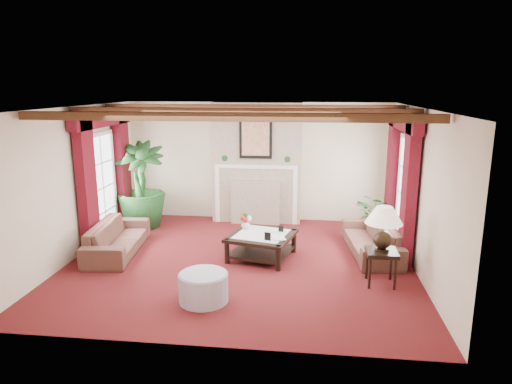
# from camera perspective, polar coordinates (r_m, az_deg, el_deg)

# --- Properties ---
(floor) EXTENTS (6.00, 6.00, 0.00)m
(floor) POSITION_cam_1_polar(r_m,az_deg,el_deg) (8.23, -1.96, -8.64)
(floor) COLOR #410F0B
(floor) RESTS_ON ground
(ceiling) EXTENTS (6.00, 6.00, 0.00)m
(ceiling) POSITION_cam_1_polar(r_m,az_deg,el_deg) (7.65, -2.12, 10.49)
(ceiling) COLOR white
(ceiling) RESTS_ON floor
(back_wall) EXTENTS (6.00, 0.02, 2.70)m
(back_wall) POSITION_cam_1_polar(r_m,az_deg,el_deg) (10.51, 0.23, 3.81)
(back_wall) COLOR beige
(back_wall) RESTS_ON ground
(left_wall) EXTENTS (0.02, 5.50, 2.70)m
(left_wall) POSITION_cam_1_polar(r_m,az_deg,el_deg) (8.79, -21.75, 1.02)
(left_wall) COLOR beige
(left_wall) RESTS_ON ground
(right_wall) EXTENTS (0.02, 5.50, 2.70)m
(right_wall) POSITION_cam_1_polar(r_m,az_deg,el_deg) (7.96, 19.84, -0.01)
(right_wall) COLOR beige
(right_wall) RESTS_ON ground
(ceiling_beams) EXTENTS (6.00, 3.00, 0.12)m
(ceiling_beams) POSITION_cam_1_polar(r_m,az_deg,el_deg) (7.65, -2.11, 10.04)
(ceiling_beams) COLOR #3E2213
(ceiling_beams) RESTS_ON ceiling
(fireplace) EXTENTS (2.00, 0.52, 2.70)m
(fireplace) POSITION_cam_1_polar(r_m,az_deg,el_deg) (10.18, 0.11, 11.15)
(fireplace) COLOR #9F8267
(fireplace) RESTS_ON ground
(french_door_left) EXTENTS (0.10, 1.10, 2.16)m
(french_door_left) POSITION_cam_1_polar(r_m,az_deg,el_deg) (9.55, -19.17, 6.87)
(french_door_left) COLOR white
(french_door_left) RESTS_ON ground
(french_door_right) EXTENTS (0.10, 1.10, 2.16)m
(french_door_right) POSITION_cam_1_polar(r_m,az_deg,el_deg) (8.79, 18.61, 6.43)
(french_door_right) COLOR white
(french_door_right) RESTS_ON ground
(curtains_left) EXTENTS (0.20, 2.40, 2.55)m
(curtains_left) POSITION_cam_1_polar(r_m,az_deg,el_deg) (9.47, -18.75, 9.41)
(curtains_left) COLOR #490911
(curtains_left) RESTS_ON ground
(curtains_right) EXTENTS (0.20, 2.40, 2.55)m
(curtains_right) POSITION_cam_1_polar(r_m,az_deg,el_deg) (8.74, 18.10, 9.20)
(curtains_right) COLOR #490911
(curtains_right) RESTS_ON ground
(sofa_left) EXTENTS (2.07, 0.99, 0.76)m
(sofa_left) POSITION_cam_1_polar(r_m,az_deg,el_deg) (8.91, -16.98, -4.90)
(sofa_left) COLOR #340E1C
(sofa_left) RESTS_ON ground
(sofa_right) EXTENTS (2.08, 1.01, 0.76)m
(sofa_right) POSITION_cam_1_polar(r_m,az_deg,el_deg) (8.75, 14.24, -5.06)
(sofa_right) COLOR #340E1C
(sofa_right) RESTS_ON ground
(potted_palm) EXTENTS (2.16, 2.50, 1.06)m
(potted_palm) POSITION_cam_1_polar(r_m,az_deg,el_deg) (10.33, -14.12, -1.42)
(potted_palm) COLOR black
(potted_palm) RESTS_ON ground
(small_plant) EXTENTS (1.70, 1.71, 0.71)m
(small_plant) POSITION_cam_1_polar(r_m,az_deg,el_deg) (9.70, 14.80, -3.45)
(small_plant) COLOR black
(small_plant) RESTS_ON ground
(coffee_table) EXTENTS (1.32, 1.32, 0.44)m
(coffee_table) POSITION_cam_1_polar(r_m,az_deg,el_deg) (8.32, 0.69, -6.75)
(coffee_table) COLOR black
(coffee_table) RESTS_ON ground
(side_table) EXTENTS (0.61, 0.61, 0.56)m
(side_table) POSITION_cam_1_polar(r_m,az_deg,el_deg) (7.50, 15.32, -9.07)
(side_table) COLOR black
(side_table) RESTS_ON ground
(ottoman) EXTENTS (0.71, 0.71, 0.42)m
(ottoman) POSITION_cam_1_polar(r_m,az_deg,el_deg) (6.77, -6.58, -11.78)
(ottoman) COLOR #948C9F
(ottoman) RESTS_ON ground
(table_lamp) EXTENTS (0.57, 0.57, 0.73)m
(table_lamp) POSITION_cam_1_polar(r_m,az_deg,el_deg) (7.28, 15.63, -4.38)
(table_lamp) COLOR black
(table_lamp) RESTS_ON side_table
(flower_vase) EXTENTS (0.30, 0.30, 0.17)m
(flower_vase) POSITION_cam_1_polar(r_m,az_deg,el_deg) (8.53, -1.29, -4.08)
(flower_vase) COLOR silver
(flower_vase) RESTS_ON coffee_table
(book) EXTENTS (0.24, 0.14, 0.30)m
(book) POSITION_cam_1_polar(r_m,az_deg,el_deg) (7.96, 2.04, -4.85)
(book) COLOR black
(book) RESTS_ON coffee_table
(photo_frame_a) EXTENTS (0.11, 0.05, 0.15)m
(photo_frame_a) POSITION_cam_1_polar(r_m,az_deg,el_deg) (7.89, 1.46, -5.60)
(photo_frame_a) COLOR black
(photo_frame_a) RESTS_ON coffee_table
(photo_frame_b) EXTENTS (0.10, 0.05, 0.13)m
(photo_frame_b) POSITION_cam_1_polar(r_m,az_deg,el_deg) (8.35, 3.14, -4.63)
(photo_frame_b) COLOR black
(photo_frame_b) RESTS_ON coffee_table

